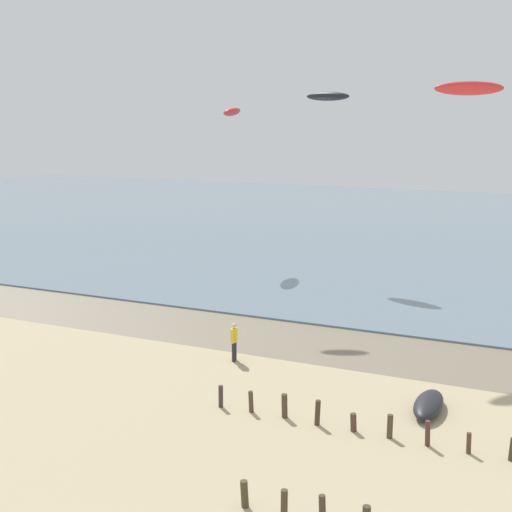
% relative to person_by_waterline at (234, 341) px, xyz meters
% --- Properties ---
extents(wet_sand_strip, '(120.00, 5.58, 0.01)m').
position_rel_person_by_waterline_xyz_m(wet_sand_strip, '(4.26, 3.77, -0.91)').
color(wet_sand_strip, '#7A6D59').
rests_on(wet_sand_strip, ground).
extents(sea, '(160.00, 70.00, 0.10)m').
position_rel_person_by_waterline_xyz_m(sea, '(4.26, 41.56, -0.87)').
color(sea, slate).
rests_on(sea, ground).
extents(groyne_far, '(12.94, 0.34, 0.92)m').
position_rel_person_by_waterline_xyz_m(groyne_far, '(7.96, -4.69, -0.51)').
color(groyne_far, '#40312A').
rests_on(groyne_far, ground).
extents(person_by_waterline, '(0.29, 0.56, 1.71)m').
position_rel_person_by_waterline_xyz_m(person_by_waterline, '(0.00, 0.00, 0.00)').
color(person_by_waterline, '#232328').
rests_on(person_by_waterline, ground).
extents(grounded_kite, '(1.08, 2.79, 0.55)m').
position_rel_person_by_waterline_xyz_m(grounded_kite, '(8.88, -1.98, -0.64)').
color(grounded_kite, black).
rests_on(grounded_kite, ground).
extents(kite_aloft_1, '(2.59, 2.13, 0.65)m').
position_rel_person_by_waterline_xyz_m(kite_aloft_1, '(9.56, -1.08, 10.62)').
color(kite_aloft_1, red).
extents(kite_aloft_2, '(1.73, 3.32, 0.85)m').
position_rel_person_by_waterline_xyz_m(kite_aloft_2, '(-10.14, 20.31, 9.98)').
color(kite_aloft_2, red).
extents(kite_aloft_7, '(3.65, 2.19, 0.75)m').
position_rel_person_by_waterline_xyz_m(kite_aloft_7, '(-2.51, 19.28, 10.97)').
color(kite_aloft_7, black).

